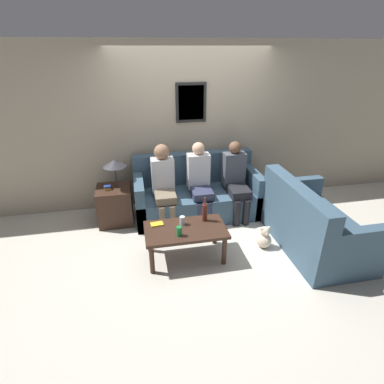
# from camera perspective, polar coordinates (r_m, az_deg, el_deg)

# --- Properties ---
(ground_plane) EXTENTS (16.00, 16.00, 0.00)m
(ground_plane) POSITION_cam_1_polar(r_m,az_deg,el_deg) (4.57, 2.23, -7.01)
(ground_plane) COLOR beige
(wall_back) EXTENTS (9.00, 0.08, 2.60)m
(wall_back) POSITION_cam_1_polar(r_m,az_deg,el_deg) (4.98, -0.27, 12.21)
(wall_back) COLOR #9E937F
(wall_back) RESTS_ON ground_plane
(couch_main) EXTENTS (1.96, 0.91, 0.93)m
(couch_main) POSITION_cam_1_polar(r_m,az_deg,el_deg) (4.88, 0.82, -0.45)
(couch_main) COLOR #385166
(couch_main) RESTS_ON ground_plane
(couch_side) EXTENTS (0.91, 1.55, 0.93)m
(couch_side) POSITION_cam_1_polar(r_m,az_deg,el_deg) (4.35, 21.87, -6.05)
(couch_side) COLOR #385166
(couch_side) RESTS_ON ground_plane
(coffee_table) EXTENTS (1.02, 0.57, 0.44)m
(coffee_table) POSITION_cam_1_polar(r_m,az_deg,el_deg) (3.81, -1.24, -7.78)
(coffee_table) COLOR #382319
(coffee_table) RESTS_ON ground_plane
(side_table_with_lamp) EXTENTS (0.51, 0.51, 1.02)m
(side_table_with_lamp) POSITION_cam_1_polar(r_m,az_deg,el_deg) (4.75, -14.44, -1.87)
(side_table_with_lamp) COLOR #382319
(side_table_with_lamp) RESTS_ON ground_plane
(wine_bottle) EXTENTS (0.07, 0.07, 0.33)m
(wine_bottle) POSITION_cam_1_polar(r_m,az_deg,el_deg) (3.88, 2.44, -3.82)
(wine_bottle) COLOR #562319
(wine_bottle) RESTS_ON coffee_table
(drinking_glass) EXTENTS (0.07, 0.07, 0.11)m
(drinking_glass) POSITION_cam_1_polar(r_m,az_deg,el_deg) (3.83, -1.87, -5.44)
(drinking_glass) COLOR silver
(drinking_glass) RESTS_ON coffee_table
(book_stack) EXTENTS (0.17, 0.12, 0.02)m
(book_stack) POSITION_cam_1_polar(r_m,az_deg,el_deg) (3.87, -6.69, -6.09)
(book_stack) COLOR gold
(book_stack) RESTS_ON coffee_table
(soda_can) EXTENTS (0.07, 0.07, 0.12)m
(soda_can) POSITION_cam_1_polar(r_m,az_deg,el_deg) (3.61, -2.47, -7.48)
(soda_can) COLOR #197A38
(soda_can) RESTS_ON coffee_table
(person_left) EXTENTS (0.34, 0.60, 1.21)m
(person_left) POSITION_cam_1_polar(r_m,az_deg,el_deg) (4.52, -5.42, 1.93)
(person_left) COLOR #756651
(person_left) RESTS_ON ground_plane
(person_middle) EXTENTS (0.34, 0.61, 1.20)m
(person_middle) POSITION_cam_1_polar(r_m,az_deg,el_deg) (4.62, 1.47, 2.35)
(person_middle) COLOR #2D334C
(person_middle) RESTS_ON ground_plane
(person_right) EXTENTS (0.34, 0.65, 1.18)m
(person_right) POSITION_cam_1_polar(r_m,az_deg,el_deg) (4.75, 8.33, 2.60)
(person_right) COLOR black
(person_right) RESTS_ON ground_plane
(teddy_bear) EXTENTS (0.20, 0.20, 0.32)m
(teddy_bear) POSITION_cam_1_polar(r_m,az_deg,el_deg) (4.24, 13.58, -8.54)
(teddy_bear) COLOR beige
(teddy_bear) RESTS_ON ground_plane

